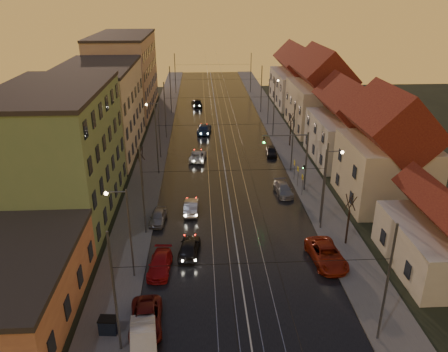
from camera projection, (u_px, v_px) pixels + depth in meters
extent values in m
plane|color=black|center=(243.00, 289.00, 34.69)|extent=(160.00, 160.00, 0.00)
cube|color=black|center=(220.00, 135.00, 71.43)|extent=(16.00, 120.00, 0.04)
cube|color=#4C4C4C|center=(158.00, 136.00, 70.91)|extent=(4.00, 120.00, 0.15)
cube|color=#4C4C4C|center=(280.00, 134.00, 71.92)|extent=(4.00, 120.00, 0.15)
cube|color=gray|center=(206.00, 135.00, 71.31)|extent=(0.06, 120.00, 0.03)
cube|color=gray|center=(215.00, 135.00, 71.38)|extent=(0.06, 120.00, 0.03)
cube|color=gray|center=(224.00, 135.00, 71.46)|extent=(0.06, 120.00, 0.03)
cube|color=gray|center=(233.00, 135.00, 71.53)|extent=(0.06, 120.00, 0.03)
cube|color=#AA6344|center=(1.00, 289.00, 31.08)|extent=(10.00, 14.00, 4.50)
cube|color=#668554|center=(59.00, 155.00, 44.12)|extent=(10.00, 18.00, 13.00)
cube|color=#BBAF91|center=(100.00, 110.00, 62.69)|extent=(10.00, 20.00, 12.00)
cube|color=tan|center=(125.00, 74.00, 84.36)|extent=(10.00, 24.00, 14.00)
cube|color=#BAB6AC|center=(442.00, 247.00, 36.60)|extent=(8.00, 10.00, 4.00)
cube|color=#C0B594|center=(384.00, 172.00, 47.96)|extent=(8.50, 10.00, 7.00)
pyramid|color=#531313|center=(392.00, 124.00, 45.85)|extent=(8.67, 10.20, 3.80)
cube|color=#BAB6AC|center=(347.00, 139.00, 60.10)|extent=(9.00, 12.00, 6.00)
pyramid|color=#531313|center=(350.00, 106.00, 58.30)|extent=(9.18, 12.24, 3.20)
cube|color=#C0B594|center=(319.00, 107.00, 73.59)|extent=(9.00, 14.00, 7.50)
pyramid|color=#531313|center=(322.00, 73.00, 71.34)|extent=(9.18, 14.28, 4.00)
cube|color=#BAB6AC|center=(297.00, 88.00, 90.32)|extent=(9.00, 16.00, 6.50)
pyramid|color=#531313|center=(298.00, 63.00, 88.37)|extent=(9.18, 16.32, 3.50)
cylinder|color=#595B60|center=(115.00, 295.00, 26.98)|extent=(0.16, 0.16, 9.00)
cylinder|color=#595B60|center=(387.00, 285.00, 27.85)|extent=(0.16, 0.16, 9.00)
cylinder|color=#595B60|center=(143.00, 192.00, 40.76)|extent=(0.16, 0.16, 9.00)
cylinder|color=#595B60|center=(324.00, 188.00, 41.63)|extent=(0.16, 0.16, 9.00)
cylinder|color=#595B60|center=(157.00, 141.00, 54.54)|extent=(0.16, 0.16, 9.00)
cylinder|color=#595B60|center=(293.00, 139.00, 55.41)|extent=(0.16, 0.16, 9.00)
cylinder|color=#595B60|center=(165.00, 111.00, 68.33)|extent=(0.16, 0.16, 9.00)
cylinder|color=#595B60|center=(274.00, 109.00, 69.20)|extent=(0.16, 0.16, 9.00)
cylinder|color=#595B60|center=(171.00, 91.00, 82.11)|extent=(0.16, 0.16, 9.00)
cylinder|color=#595B60|center=(261.00, 90.00, 82.98)|extent=(0.16, 0.16, 9.00)
cylinder|color=#595B60|center=(175.00, 74.00, 98.65)|extent=(0.16, 0.16, 9.00)
cylinder|color=#595B60|center=(251.00, 73.00, 99.52)|extent=(0.16, 0.16, 9.00)
cylinder|color=#595B60|center=(130.00, 235.00, 34.51)|extent=(0.14, 0.14, 8.00)
cylinder|color=#595B60|center=(116.00, 192.00, 32.99)|extent=(1.60, 0.10, 0.10)
sphere|color=#FFD88C|center=(106.00, 193.00, 32.99)|extent=(0.32, 0.32, 0.32)
cylinder|color=#595B60|center=(323.00, 188.00, 42.75)|extent=(0.14, 0.14, 8.00)
cylinder|color=#595B60|center=(335.00, 151.00, 41.31)|extent=(1.60, 0.10, 0.10)
sphere|color=#FFD88C|center=(342.00, 152.00, 41.38)|extent=(0.32, 0.32, 0.32)
cylinder|color=#595B60|center=(159.00, 131.00, 60.24)|extent=(0.14, 0.14, 8.00)
cylinder|color=#595B60|center=(152.00, 104.00, 58.71)|extent=(1.60, 0.10, 0.10)
sphere|color=#FFD88C|center=(146.00, 105.00, 58.72)|extent=(0.32, 0.32, 0.32)
cylinder|color=#595B60|center=(268.00, 102.00, 75.83)|extent=(0.14, 0.14, 8.00)
cylinder|color=#595B60|center=(274.00, 80.00, 74.39)|extent=(1.60, 0.10, 0.10)
sphere|color=#FFD88C|center=(278.00, 81.00, 74.46)|extent=(0.32, 0.32, 0.32)
cylinder|color=#595B60|center=(306.00, 162.00, 50.27)|extent=(0.20, 0.20, 7.20)
cylinder|color=#595B60|center=(285.00, 135.00, 48.85)|extent=(5.20, 0.14, 0.14)
imported|color=black|center=(264.00, 141.00, 48.96)|extent=(0.15, 0.18, 0.90)
sphere|color=#19FF3F|center=(264.00, 142.00, 48.91)|extent=(0.20, 0.20, 0.20)
cylinder|color=black|center=(142.00, 174.00, 51.86)|extent=(0.18, 0.18, 3.50)
cylinder|color=black|center=(142.00, 154.00, 50.96)|extent=(0.37, 0.92, 1.61)
cylinder|color=black|center=(140.00, 153.00, 51.08)|extent=(0.91, 0.40, 1.61)
cylinder|color=black|center=(138.00, 154.00, 50.77)|extent=(0.37, 0.92, 1.61)
cylinder|color=black|center=(141.00, 154.00, 50.67)|extent=(0.84, 0.54, 1.62)
cylinder|color=black|center=(347.00, 228.00, 40.03)|extent=(0.18, 0.18, 3.50)
cylinder|color=black|center=(353.00, 203.00, 39.12)|extent=(0.37, 0.92, 1.61)
cylinder|color=black|center=(349.00, 202.00, 39.24)|extent=(0.91, 0.40, 1.61)
cylinder|color=black|center=(348.00, 204.00, 38.94)|extent=(0.37, 0.92, 1.61)
cylinder|color=black|center=(353.00, 204.00, 38.84)|extent=(0.84, 0.54, 1.62)
cylinder|color=black|center=(290.00, 135.00, 65.77)|extent=(0.18, 0.18, 3.50)
cylinder|color=black|center=(293.00, 119.00, 64.86)|extent=(0.37, 0.92, 1.61)
cylinder|color=black|center=(290.00, 118.00, 64.98)|extent=(0.91, 0.40, 1.61)
cylinder|color=black|center=(290.00, 119.00, 64.68)|extent=(0.37, 0.92, 1.61)
cylinder|color=black|center=(292.00, 119.00, 64.58)|extent=(0.84, 0.54, 1.62)
imported|color=black|center=(189.00, 247.00, 38.96)|extent=(2.23, 4.42, 1.44)
imported|color=#ABACB0|center=(191.00, 207.00, 46.37)|extent=(1.57, 4.14, 1.35)
imported|color=silver|center=(198.00, 156.00, 60.82)|extent=(2.62, 4.70, 1.24)
imported|color=navy|center=(204.00, 129.00, 72.34)|extent=(2.61, 5.42, 1.52)
imported|color=black|center=(197.00, 103.00, 89.01)|extent=(2.45, 4.86, 1.59)
imported|color=silver|center=(144.00, 342.00, 28.33)|extent=(2.27, 4.96, 1.58)
imported|color=#55110E|center=(146.00, 319.00, 30.52)|extent=(2.52, 4.90, 1.32)
imported|color=#A11013|center=(160.00, 264.00, 36.68)|extent=(2.10, 4.49, 1.27)
imported|color=gray|center=(158.00, 217.00, 44.39)|extent=(1.84, 3.86, 1.28)
imported|color=maroon|center=(326.00, 255.00, 37.79)|extent=(2.97, 5.66, 1.52)
imported|color=gray|center=(283.00, 189.00, 50.60)|extent=(2.01, 4.32, 1.22)
imported|color=black|center=(271.00, 151.00, 62.52)|extent=(1.71, 3.69, 1.22)
cube|color=black|center=(109.00, 326.00, 29.85)|extent=(1.27, 0.91, 1.10)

